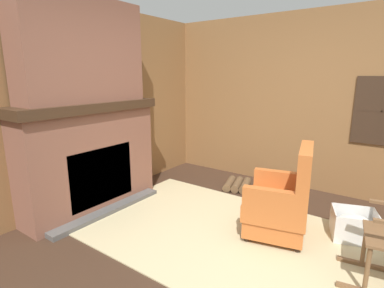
{
  "coord_description": "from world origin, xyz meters",
  "views": [
    {
      "loc": [
        1.08,
        -2.21,
        1.69
      ],
      "look_at": [
        -0.9,
        0.56,
        0.9
      ],
      "focal_mm": 28.0,
      "sensor_mm": 36.0,
      "label": 1
    }
  ],
  "objects_px": {
    "laundry_basket": "(354,225)",
    "decorative_plate_on_mantel": "(72,93)",
    "firewood_stack": "(237,185)",
    "armchair": "(281,204)",
    "oil_lamp_vase": "(39,96)",
    "storage_case": "(96,95)"
  },
  "relations": [
    {
      "from": "firewood_stack",
      "to": "oil_lamp_vase",
      "type": "xyz_separation_m",
      "value": [
        -1.27,
        -2.22,
        1.4
      ]
    },
    {
      "from": "firewood_stack",
      "to": "decorative_plate_on_mantel",
      "type": "distance_m",
      "value": 2.64
    },
    {
      "from": "storage_case",
      "to": "decorative_plate_on_mantel",
      "type": "bearing_deg",
      "value": -93.58
    },
    {
      "from": "storage_case",
      "to": "decorative_plate_on_mantel",
      "type": "xyz_separation_m",
      "value": [
        -0.02,
        -0.32,
        0.04
      ]
    },
    {
      "from": "oil_lamp_vase",
      "to": "storage_case",
      "type": "distance_m",
      "value": 0.73
    },
    {
      "from": "firewood_stack",
      "to": "armchair",
      "type": "bearing_deg",
      "value": -43.6
    },
    {
      "from": "oil_lamp_vase",
      "to": "laundry_basket",
      "type": "bearing_deg",
      "value": 29.38
    },
    {
      "from": "armchair",
      "to": "oil_lamp_vase",
      "type": "bearing_deg",
      "value": 16.05
    },
    {
      "from": "oil_lamp_vase",
      "to": "decorative_plate_on_mantel",
      "type": "relative_size",
      "value": 1.15
    },
    {
      "from": "armchair",
      "to": "laundry_basket",
      "type": "height_order",
      "value": "armchair"
    },
    {
      "from": "firewood_stack",
      "to": "laundry_basket",
      "type": "bearing_deg",
      "value": -19.09
    },
    {
      "from": "laundry_basket",
      "to": "armchair",
      "type": "bearing_deg",
      "value": -150.23
    },
    {
      "from": "armchair",
      "to": "oil_lamp_vase",
      "type": "relative_size",
      "value": 3.58
    },
    {
      "from": "armchair",
      "to": "storage_case",
      "type": "height_order",
      "value": "storage_case"
    },
    {
      "from": "oil_lamp_vase",
      "to": "storage_case",
      "type": "height_order",
      "value": "oil_lamp_vase"
    },
    {
      "from": "laundry_basket",
      "to": "decorative_plate_on_mantel",
      "type": "height_order",
      "value": "decorative_plate_on_mantel"
    },
    {
      "from": "laundry_basket",
      "to": "storage_case",
      "type": "height_order",
      "value": "storage_case"
    },
    {
      "from": "firewood_stack",
      "to": "storage_case",
      "type": "relative_size",
      "value": 2.37
    },
    {
      "from": "firewood_stack",
      "to": "laundry_basket",
      "type": "distance_m",
      "value": 1.75
    },
    {
      "from": "firewood_stack",
      "to": "storage_case",
      "type": "height_order",
      "value": "storage_case"
    },
    {
      "from": "armchair",
      "to": "laundry_basket",
      "type": "bearing_deg",
      "value": -163.44
    },
    {
      "from": "firewood_stack",
      "to": "laundry_basket",
      "type": "height_order",
      "value": "laundry_basket"
    }
  ]
}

